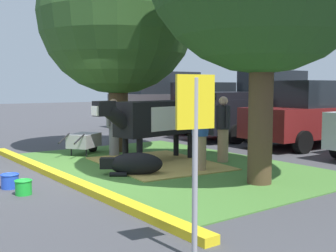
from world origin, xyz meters
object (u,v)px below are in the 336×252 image
person_visitor_near (200,134)px  person_visitor_far (223,127)px  sedan_blue (310,114)px  parking_sign (195,130)px  bucket_blue (10,181)px  pickup_truck_black (255,107)px  cow_holstein (156,118)px  calf_lying (134,164)px  sedan_red (203,108)px  wheelbarrow (85,141)px  shade_tree_left (117,16)px  bucket_green (24,187)px  person_handler (114,126)px  suv_dark_grey (162,99)px

person_visitor_near → person_visitor_far: person_visitor_far is taller
person_visitor_near → sedan_blue: sedan_blue is taller
parking_sign → bucket_blue: size_ratio=5.85×
bucket_blue → sedan_blue: size_ratio=0.07×
pickup_truck_black → cow_holstein: bearing=-69.7°
person_visitor_far → pickup_truck_black: bearing=124.1°
person_visitor_near → person_visitor_far: (-0.52, 1.18, 0.04)m
calf_lying → sedan_red: bearing=129.8°
wheelbarrow → cow_holstein: bearing=21.4°
bucket_blue → pickup_truck_black: 9.97m
shade_tree_left → bucket_green: 6.14m
calf_lying → sedan_red: sedan_red is taller
calf_lying → pickup_truck_black: size_ratio=0.23×
bucket_green → sedan_blue: (-0.76, 9.10, 0.85)m
calf_lying → person_visitor_near: 1.55m
cow_holstein → person_handler: 1.50m
person_handler → wheelbarrow: bearing=-145.2°
suv_dark_grey → person_visitor_near: bearing=-31.3°
calf_lying → parking_sign: 4.54m
wheelbarrow → sedan_red: sedan_red is taller
person_handler → person_visitor_near: bearing=9.8°
person_handler → pickup_truck_black: size_ratio=0.28×
cow_holstein → parking_sign: 5.79m
sedan_red → sedan_blue: bearing=-3.1°
bucket_blue → person_visitor_far: bearing=85.4°
person_visitor_near → bucket_blue: person_visitor_near is taller
person_visitor_far → bucket_green: size_ratio=5.37×
shade_tree_left → calf_lying: size_ratio=4.80×
calf_lying → parking_sign: parking_sign is taller
wheelbarrow → parking_sign: 7.49m
shade_tree_left → bucket_green: bearing=-49.0°
person_visitor_near → person_visitor_far: bearing=113.8°
sedan_blue → bucket_blue: bearing=-89.1°
person_handler → person_visitor_near: (2.88, 0.50, 0.01)m
parking_sign → sedan_red: (-9.88, 8.81, -0.39)m
bucket_blue → sedan_blue: sedan_blue is taller
calf_lying → suv_dark_grey: size_ratio=0.27×
person_handler → wheelbarrow: person_handler is taller
sedan_red → person_handler: bearing=-60.5°
shade_tree_left → pickup_truck_black: 6.35m
person_visitor_far → sedan_red: (-5.84, 4.50, 0.12)m
bucket_blue → pickup_truck_black: pickup_truck_black is taller
suv_dark_grey → sedan_red: suv_dark_grey is taller
shade_tree_left → wheelbarrow: (-0.06, -1.02, -3.40)m
calf_lying → sedan_blue: 6.81m
person_visitor_far → suv_dark_grey: bearing=153.1°
suv_dark_grey → bucket_green: bearing=-46.6°
parking_sign → sedan_blue: bearing=118.2°
bucket_green → sedan_red: 11.20m
calf_lying → person_handler: bearing=160.2°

